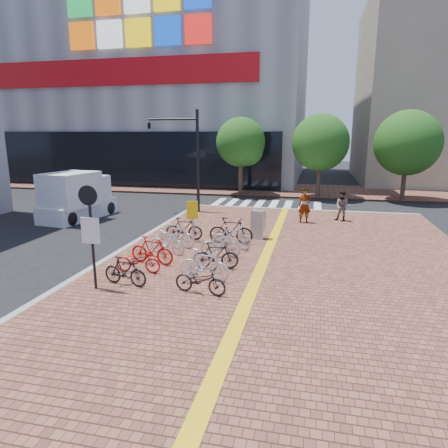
% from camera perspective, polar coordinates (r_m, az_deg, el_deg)
% --- Properties ---
extents(ground, '(120.00, 120.00, 0.00)m').
position_cam_1_polar(ground, '(14.80, -2.56, -6.49)').
color(ground, black).
rests_on(ground, ground).
extents(sidewalk, '(14.00, 34.00, 0.15)m').
position_cam_1_polar(sidewalk, '(9.76, 7.08, -16.91)').
color(sidewalk, brown).
rests_on(sidewalk, ground).
extents(tactile_strip, '(0.40, 34.00, 0.01)m').
position_cam_1_polar(tactile_strip, '(9.85, 1.07, -15.97)').
color(tactile_strip, yellow).
rests_on(tactile_strip, sidewalk).
extents(kerb_west, '(0.25, 34.00, 0.15)m').
position_cam_1_polar(kerb_west, '(12.44, -27.73, -11.54)').
color(kerb_west, gray).
rests_on(kerb_west, ground).
extents(kerb_north, '(14.00, 0.25, 0.15)m').
position_cam_1_polar(kerb_north, '(25.91, 11.00, 1.93)').
color(kerb_north, gray).
rests_on(kerb_north, ground).
extents(far_sidewalk, '(70.00, 8.00, 0.15)m').
position_cam_1_polar(far_sidewalk, '(34.98, 6.63, 4.90)').
color(far_sidewalk, brown).
rests_on(far_sidewalk, ground).
extents(department_store, '(36.00, 24.27, 28.00)m').
position_cam_1_polar(department_store, '(50.32, -11.37, 23.07)').
color(department_store, gray).
rests_on(department_store, ground).
extents(crosswalk, '(7.50, 4.00, 0.01)m').
position_cam_1_polar(crosswalk, '(28.07, 6.04, 2.79)').
color(crosswalk, silver).
rests_on(crosswalk, ground).
extents(street_trees, '(16.20, 4.60, 6.35)m').
position_cam_1_polar(street_trees, '(30.94, 15.56, 10.96)').
color(street_trees, '#38281E').
rests_on(street_trees, far_sidewalk).
extents(bike_0, '(1.61, 0.68, 0.94)m').
position_cam_1_polar(bike_0, '(13.13, -13.95, -6.57)').
color(bike_0, black).
rests_on(bike_0, sidewalk).
extents(bike_1, '(1.64, 0.65, 0.85)m').
position_cam_1_polar(bike_1, '(14.22, -12.19, -5.15)').
color(bike_1, '#BD0D0E').
rests_on(bike_1, sidewalk).
extents(bike_2, '(1.80, 0.74, 1.05)m').
position_cam_1_polar(bike_2, '(14.99, -10.26, -3.71)').
color(bike_2, red).
rests_on(bike_2, sidewalk).
extents(bike_3, '(1.64, 0.76, 0.95)m').
position_cam_1_polar(bike_3, '(16.11, -8.09, -2.64)').
color(bike_3, silver).
rests_on(bike_3, sidewalk).
extents(bike_4, '(1.74, 0.58, 1.03)m').
position_cam_1_polar(bike_4, '(16.93, -6.89, -1.70)').
color(bike_4, silver).
rests_on(bike_4, sidewalk).
extents(bike_5, '(1.74, 0.62, 1.03)m').
position_cam_1_polar(bike_5, '(18.18, -5.74, -0.66)').
color(bike_5, black).
rests_on(bike_5, sidewalk).
extents(bike_6, '(1.72, 0.80, 0.87)m').
position_cam_1_polar(bike_6, '(12.15, -3.41, -7.99)').
color(bike_6, black).
rests_on(bike_6, sidewalk).
extents(bike_7, '(1.80, 0.68, 1.05)m').
position_cam_1_polar(bike_7, '(13.18, -2.84, -5.85)').
color(bike_7, silver).
rests_on(bike_7, sidewalk).
extents(bike_8, '(1.69, 0.75, 0.98)m').
position_cam_1_polar(bike_8, '(14.26, -1.18, -4.52)').
color(bike_8, black).
rests_on(bike_8, sidewalk).
extents(bike_9, '(1.64, 0.61, 0.96)m').
position_cam_1_polar(bike_9, '(15.58, -0.50, -3.03)').
color(bike_9, '#B4B4B9').
rests_on(bike_9, sidewalk).
extents(bike_10, '(1.70, 0.50, 1.02)m').
position_cam_1_polar(bike_10, '(16.57, 1.14, -1.95)').
color(bike_10, silver).
rests_on(bike_10, sidewalk).
extents(bike_11, '(1.95, 0.59, 1.17)m').
position_cam_1_polar(bike_11, '(17.46, 1.00, -0.94)').
color(bike_11, black).
rests_on(bike_11, sidewalk).
extents(pedestrian_a, '(0.78, 0.61, 1.89)m').
position_cam_1_polar(pedestrian_a, '(21.87, 11.45, 2.62)').
color(pedestrian_a, gray).
rests_on(pedestrian_a, sidewalk).
extents(pedestrian_b, '(0.96, 0.84, 1.65)m').
position_cam_1_polar(pedestrian_b, '(22.80, 16.57, 2.43)').
color(pedestrian_b, '#4A4D5E').
rests_on(pedestrian_b, sidewalk).
extents(utility_box, '(0.67, 0.53, 1.31)m').
position_cam_1_polar(utility_box, '(18.32, 4.90, -0.08)').
color(utility_box, '#B1B0B5').
rests_on(utility_box, sidewalk).
extents(yellow_sign, '(0.49, 0.17, 1.83)m').
position_cam_1_polar(yellow_sign, '(17.66, -4.49, 1.48)').
color(yellow_sign, '#B7B7BC').
rests_on(yellow_sign, sidewalk).
extents(notice_sign, '(0.60, 0.14, 3.25)m').
position_cam_1_polar(notice_sign, '(12.67, -18.54, -0.12)').
color(notice_sign, black).
rests_on(notice_sign, sidewalk).
extents(traffic_light_pole, '(3.28, 1.26, 6.10)m').
position_cam_1_polar(traffic_light_pole, '(24.76, -7.00, 11.56)').
color(traffic_light_pole, black).
rests_on(traffic_light_pole, sidewalk).
extents(box_truck, '(2.69, 5.00, 2.75)m').
position_cam_1_polar(box_truck, '(24.66, -20.29, 3.69)').
color(box_truck, silver).
rests_on(box_truck, ground).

